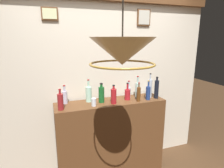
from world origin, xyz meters
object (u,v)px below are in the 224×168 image
at_px(liquor_bottle_rye, 137,90).
at_px(liquor_bottle_vodka, 157,89).
at_px(liquor_bottle_vermouth, 114,96).
at_px(liquor_bottle_tequila, 127,94).
at_px(liquor_bottle_gin, 65,97).
at_px(pendant_lamp, 122,52).
at_px(liquor_bottle_scotch, 150,88).
at_px(liquor_bottle_rum, 60,101).
at_px(glass_tumbler_rocks, 94,102).
at_px(liquor_bottle_port, 148,93).
at_px(liquor_bottle_whiskey, 129,91).
at_px(glass_tumbler_highball, 148,92).
at_px(liquor_bottle_bourbon, 139,94).
at_px(liquor_bottle_amaro, 89,94).
at_px(liquor_bottle_mezcal, 101,94).

bearing_deg(liquor_bottle_rye, liquor_bottle_vodka, -23.63).
relative_size(liquor_bottle_vermouth, liquor_bottle_tequila, 1.04).
height_order(liquor_bottle_gin, pendant_lamp, pendant_lamp).
bearing_deg(liquor_bottle_rye, pendant_lamp, -123.28).
xyz_separation_m(liquor_bottle_scotch, liquor_bottle_rye, (-0.17, 0.05, -0.02)).
xyz_separation_m(liquor_bottle_rum, glass_tumbler_rocks, (0.40, 0.00, -0.05)).
height_order(liquor_bottle_rum, liquor_bottle_rye, liquor_bottle_rye).
bearing_deg(liquor_bottle_scotch, liquor_bottle_port, -132.24).
distance_m(liquor_bottle_whiskey, glass_tumbler_highball, 0.35).
bearing_deg(liquor_bottle_rum, liquor_bottle_scotch, 3.64).
height_order(liquor_bottle_rum, glass_tumbler_highball, liquor_bottle_rum).
bearing_deg(liquor_bottle_port, liquor_bottle_tequila, 160.82).
distance_m(liquor_bottle_vodka, liquor_bottle_gin, 1.24).
bearing_deg(glass_tumbler_highball, liquor_bottle_tequila, -161.74).
distance_m(liquor_bottle_rum, glass_tumbler_highball, 1.31).
distance_m(liquor_bottle_bourbon, liquor_bottle_rye, 0.15).
xyz_separation_m(liquor_bottle_tequila, glass_tumbler_highball, (0.40, 0.13, -0.04)).
distance_m(liquor_bottle_port, pendant_lamp, 1.27).
bearing_deg(liquor_bottle_port, pendant_lamp, -131.11).
bearing_deg(liquor_bottle_gin, liquor_bottle_vermouth, -19.24).
distance_m(liquor_bottle_vermouth, liquor_bottle_port, 0.50).
bearing_deg(liquor_bottle_gin, liquor_bottle_amaro, -5.18).
bearing_deg(liquor_bottle_vodka, liquor_bottle_gin, 171.27).
bearing_deg(glass_tumbler_rocks, liquor_bottle_tequila, 10.54).
distance_m(liquor_bottle_mezcal, liquor_bottle_port, 0.64).
height_order(liquor_bottle_scotch, liquor_bottle_vermouth, liquor_bottle_scotch).
distance_m(liquor_bottle_scotch, liquor_bottle_vermouth, 0.57).
bearing_deg(glass_tumbler_highball, liquor_bottle_whiskey, -172.63).
height_order(liquor_bottle_port, liquor_bottle_tequila, liquor_bottle_port).
height_order(liquor_bottle_amaro, liquor_bottle_gin, liquor_bottle_amaro).
bearing_deg(liquor_bottle_port, liquor_bottle_vermouth, 179.65).
distance_m(liquor_bottle_port, liquor_bottle_tequila, 0.28).
bearing_deg(liquor_bottle_gin, glass_tumbler_rocks, -32.40).
bearing_deg(liquor_bottle_bourbon, liquor_bottle_port, 6.82).
relative_size(liquor_bottle_vodka, liquor_bottle_port, 1.13).
bearing_deg(liquor_bottle_amaro, glass_tumbler_highball, 2.67).
height_order(liquor_bottle_vermouth, liquor_bottle_rye, liquor_bottle_rye).
xyz_separation_m(liquor_bottle_whiskey, glass_tumbler_rocks, (-0.55, -0.18, -0.04)).
bearing_deg(liquor_bottle_rye, liquor_bottle_whiskey, 153.52).
height_order(liquor_bottle_rye, liquor_bottle_tequila, liquor_bottle_rye).
relative_size(liquor_bottle_amaro, liquor_bottle_vermouth, 1.22).
bearing_deg(glass_tumbler_highball, liquor_bottle_port, -120.87).
bearing_deg(liquor_bottle_whiskey, liquor_bottle_amaro, 179.86).
xyz_separation_m(liquor_bottle_vermouth, pendant_lamp, (-0.23, -0.84, 0.61)).
relative_size(liquor_bottle_amaro, liquor_bottle_bourbon, 1.17).
relative_size(liquor_bottle_scotch, liquor_bottle_rum, 1.37).
height_order(liquor_bottle_whiskey, liquor_bottle_gin, liquor_bottle_gin).
bearing_deg(liquor_bottle_mezcal, glass_tumbler_highball, 8.94).
relative_size(liquor_bottle_port, glass_tumbler_rocks, 2.74).
relative_size(liquor_bottle_scotch, liquor_bottle_mezcal, 1.35).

